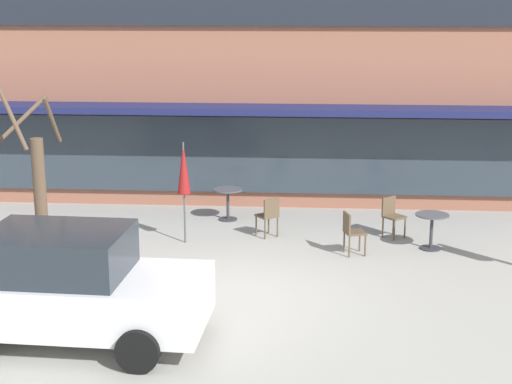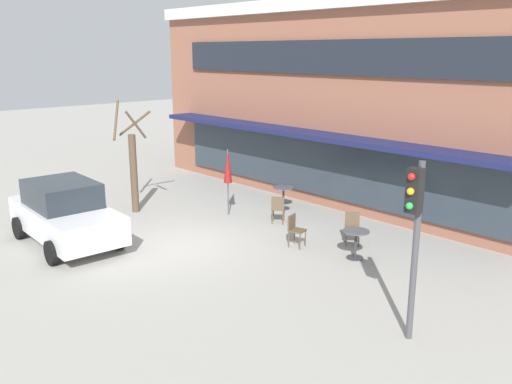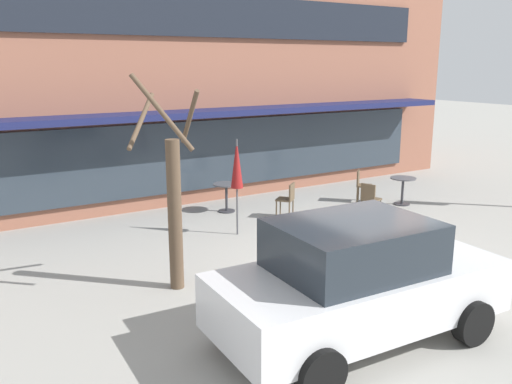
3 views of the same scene
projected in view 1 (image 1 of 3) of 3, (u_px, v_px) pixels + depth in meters
name	position (u px, v px, depth m)	size (l,w,h in m)	color
ground_plane	(228.00, 293.00, 14.06)	(80.00, 80.00, 0.00)	#9E9B93
building_facade	(263.00, 56.00, 22.87)	(17.68, 9.10, 7.02)	#935B47
cafe_table_near_wall	(432.00, 225.00, 16.39)	(0.70, 0.70, 0.76)	#333338
cafe_table_streetside	(228.00, 199.00, 18.57)	(0.70, 0.70, 0.76)	#333338
patio_umbrella_green_folded	(184.00, 169.00, 16.57)	(0.28, 0.28, 2.20)	#4C4C51
cafe_chair_0	(392.00, 214.00, 17.26)	(0.56, 0.56, 0.89)	brown
cafe_chair_1	(269.00, 214.00, 17.23)	(0.56, 0.56, 0.89)	brown
cafe_chair_2	(351.00, 230.00, 16.03)	(0.50, 0.50, 0.89)	brown
parked_sedan	(66.00, 286.00, 11.90)	(4.28, 2.16, 1.76)	silver
street_tree	(39.00, 194.00, 14.76)	(1.17, 1.50, 3.69)	brown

